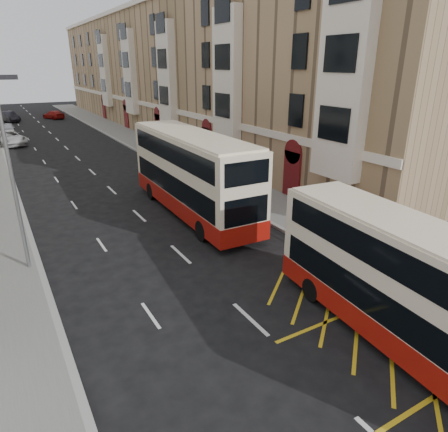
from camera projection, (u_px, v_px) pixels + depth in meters
ground at (331, 394)px, 11.00m from camera, size 200.00×200.00×0.00m
pavement_right at (171, 156)px, 38.96m from camera, size 4.00×120.00×0.15m
kerb_right at (151, 159)px, 38.02m from camera, size 0.25×120.00×0.15m
kerb_left at (11, 175)px, 32.38m from camera, size 0.25×120.00×0.15m
road_markings at (59, 141)px, 47.34m from camera, size 10.00×110.00×0.01m
terrace_right at (170, 72)px, 51.95m from camera, size 10.75×79.00×15.25m
guard_railing at (343, 243)px, 18.27m from camera, size 0.06×6.56×1.01m
street_lamp_near at (11, 167)px, 16.06m from camera, size 0.93×0.18×8.00m
double_decker_front at (409, 287)px, 12.28m from camera, size 3.22×10.40×4.08m
double_decker_rear at (192, 174)px, 23.41m from camera, size 3.07×12.25×4.86m
pedestrian_near at (446, 288)px, 14.34m from camera, size 0.61×0.41×1.65m
pedestrian_far at (378, 254)px, 17.10m from camera, size 0.97×0.70×1.52m
white_van at (8, 138)px, 44.38m from camera, size 3.93×6.22×1.60m
car_silver at (8, 129)px, 51.18m from camera, size 1.96×4.28×1.42m
car_dark at (9, 117)px, 62.29m from camera, size 3.12×5.09×1.58m
car_red at (54, 115)px, 65.92m from camera, size 3.40×4.89×1.32m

